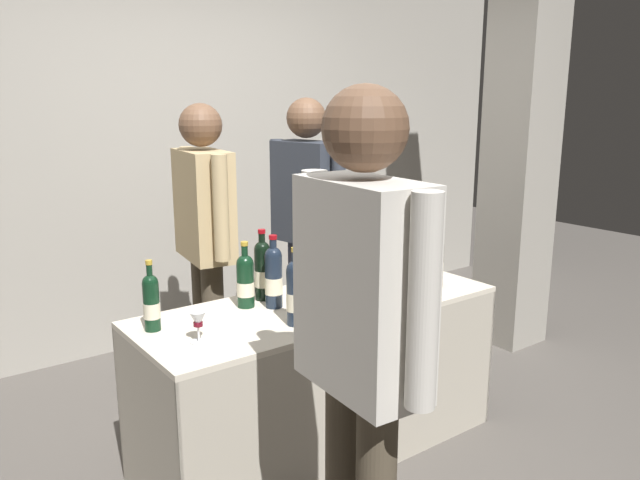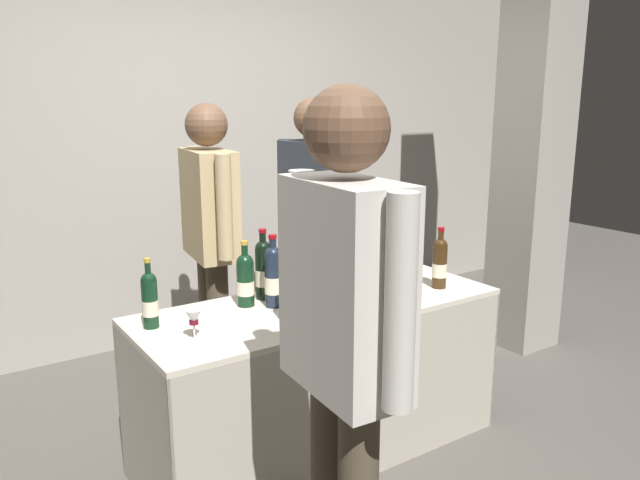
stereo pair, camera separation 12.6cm
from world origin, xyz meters
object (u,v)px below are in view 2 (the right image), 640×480
object	(u,v)px
wine_glass_mid	(414,275)
vendor_presenter	(314,213)
taster_foreground_right	(345,329)
concrete_pillar	(536,114)
featured_wine_bottle	(263,269)
tasting_table	(320,350)
wine_glass_near_vendor	(194,319)
display_bottle_0	(440,262)
flower_vase	(338,283)

from	to	relation	value
wine_glass_mid	vendor_presenter	distance (m)	0.94
wine_glass_mid	taster_foreground_right	xyz separation A→B (m)	(-0.97, -0.76, 0.18)
concrete_pillar	featured_wine_bottle	size ratio (longest dim) A/B	9.31
tasting_table	wine_glass_near_vendor	bearing A→B (deg)	-171.81
wine_glass_mid	taster_foreground_right	bearing A→B (deg)	-141.82
display_bottle_0	vendor_presenter	bearing A→B (deg)	100.24
concrete_pillar	display_bottle_0	bearing A→B (deg)	-159.64
featured_wine_bottle	flower_vase	xyz separation A→B (m)	(0.22, -0.30, -0.03)
tasting_table	display_bottle_0	world-z (taller)	display_bottle_0
flower_vase	taster_foreground_right	bearing A→B (deg)	-124.52
display_bottle_0	vendor_presenter	world-z (taller)	vendor_presenter
featured_wine_bottle	display_bottle_0	size ratio (longest dim) A/B	1.09
tasting_table	wine_glass_mid	xyz separation A→B (m)	(0.42, -0.17, 0.34)
featured_wine_bottle	display_bottle_0	world-z (taller)	featured_wine_bottle
flower_vase	vendor_presenter	world-z (taller)	vendor_presenter
wine_glass_near_vendor	taster_foreground_right	world-z (taller)	taster_foreground_right
tasting_table	flower_vase	world-z (taller)	flower_vase
taster_foreground_right	wine_glass_near_vendor	bearing A→B (deg)	11.73
tasting_table	display_bottle_0	xyz separation A→B (m)	(0.63, -0.14, 0.37)
wine_glass_mid	vendor_presenter	bearing A→B (deg)	87.28
wine_glass_near_vendor	concrete_pillar	bearing A→B (deg)	9.66
featured_wine_bottle	taster_foreground_right	size ratio (longest dim) A/B	0.20
flower_vase	wine_glass_mid	bearing A→B (deg)	-11.59
display_bottle_0	flower_vase	xyz separation A→B (m)	(-0.59, 0.04, -0.01)
vendor_presenter	taster_foreground_right	bearing A→B (deg)	-41.95
display_bottle_0	wine_glass_near_vendor	distance (m)	1.29
concrete_pillar	wine_glass_near_vendor	size ratio (longest dim) A/B	25.24
wine_glass_mid	flower_vase	distance (m)	0.40
flower_vase	taster_foreground_right	size ratio (longest dim) A/B	0.21
tasting_table	wine_glass_near_vendor	xyz separation A→B (m)	(-0.66, -0.10, 0.32)
display_bottle_0	wine_glass_mid	distance (m)	0.21
display_bottle_0	wine_glass_near_vendor	size ratio (longest dim) A/B	2.48
concrete_pillar	featured_wine_bottle	bearing A→B (deg)	-176.21
vendor_presenter	concrete_pillar	bearing A→B (deg)	62.99
featured_wine_bottle	wine_glass_near_vendor	bearing A→B (deg)	-147.85
concrete_pillar	flower_vase	bearing A→B (deg)	-166.96
concrete_pillar	taster_foreground_right	xyz separation A→B (m)	(-2.46, -1.28, -0.53)
wine_glass_near_vendor	taster_foreground_right	xyz separation A→B (m)	(0.12, -0.84, 0.20)
vendor_presenter	tasting_table	bearing A→B (deg)	-42.66
concrete_pillar	taster_foreground_right	distance (m)	2.83
concrete_pillar	tasting_table	xyz separation A→B (m)	(-1.92, -0.34, -1.06)
featured_wine_bottle	tasting_table	bearing A→B (deg)	-48.04
wine_glass_near_vendor	flower_vase	bearing A→B (deg)	0.17
tasting_table	display_bottle_0	bearing A→B (deg)	-12.18
concrete_pillar	display_bottle_0	distance (m)	1.54
flower_vase	wine_glass_near_vendor	bearing A→B (deg)	-179.83
wine_glass_near_vendor	vendor_presenter	bearing A→B (deg)	37.14
wine_glass_mid	taster_foreground_right	world-z (taller)	taster_foreground_right
tasting_table	wine_glass_near_vendor	distance (m)	0.74
flower_vase	taster_foreground_right	distance (m)	1.03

